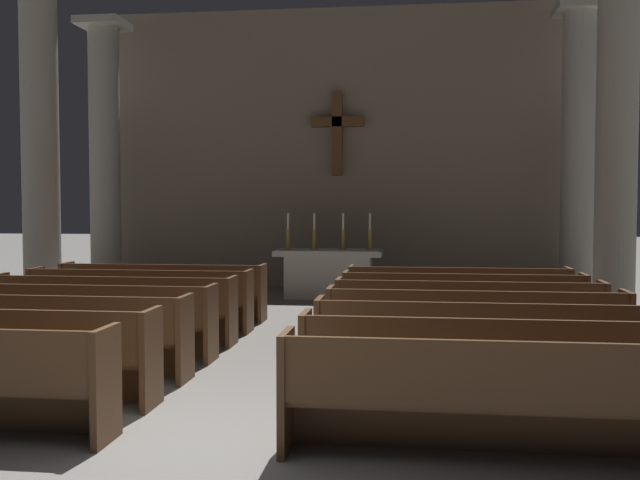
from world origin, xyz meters
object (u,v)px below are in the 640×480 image
Objects in this scene: column_left_fourth at (105,161)px; candlestick_inner_right at (343,238)px; pew_left_row_3 at (37,335)px; candlestick_outer_right at (370,238)px; pew_right_row_4 at (475,329)px; pew_right_row_1 at (510,399)px; pew_left_row_7 at (162,292)px; column_right_third at (617,146)px; column_right_fourth at (578,157)px; pew_right_row_6 at (463,305)px; pew_left_row_4 at (79,321)px; pew_left_row_5 at (112,309)px; pew_right_row_3 at (483,346)px; pew_right_row_7 at (458,296)px; candlestick_inner_left at (314,238)px; column_left_third at (40,151)px; pew_left_row_6 at (140,299)px; altar at (329,272)px; candlestick_outer_left at (288,237)px; pew_right_row_2 at (494,368)px.

column_left_fourth is 8.00× the size of candlestick_inner_right.
candlestick_outer_right reaches higher than pew_left_row_3.
candlestick_outer_right reaches higher than pew_right_row_4.
pew_left_row_7 is at bearing 128.46° from pew_right_row_1.
column_right_fourth is at bearing 90.00° from column_right_third.
candlestick_outer_right reaches higher than pew_right_row_1.
candlestick_inner_right reaches higher than pew_right_row_1.
candlestick_outer_right is (-1.59, 4.19, 0.78)m from pew_right_row_6.
pew_left_row_4 is 6.86m from candlestick_inner_right.
pew_left_row_5 is 6.78m from column_left_fourth.
pew_right_row_3 is at bearing -108.51° from column_right_fourth.
pew_right_row_4 is 10.41m from column_left_fourth.
pew_right_row_7 is at bearing -55.84° from candlestick_inner_right.
column_right_third reaches higher than candlestick_inner_left.
column_right_third is at bearing 0.00° from column_left_third.
pew_right_row_6 is (4.89, 0.00, 0.00)m from pew_left_row_6.
column_left_third reaches higher than candlestick_outer_right.
pew_right_row_1 is 9.63m from altar.
pew_left_row_7 and pew_right_row_7 have the same top height.
altar is at bearing 52.28° from pew_left_row_7.
pew_right_row_7 is 8.72m from column_left_fourth.
pew_left_row_3 is 1.00× the size of pew_left_row_4.
candlestick_outer_right reaches higher than pew_right_row_7.
altar is (5.06, 2.25, -2.38)m from column_left_third.
pew_left_row_5 is 4.64× the size of candlestick_outer_left.
column_left_fourth is at bearing 130.32° from pew_right_row_2.
candlestick_outer_left reaches higher than pew_left_row_6.
pew_right_row_6 is at bearing -51.80° from candlestick_outer_left.
candlestick_outer_right reaches higher than pew_right_row_6.
pew_right_row_2 is 11.85m from column_left_fourth.
pew_right_row_4 is at bearing -90.00° from pew_right_row_7.
pew_right_row_7 is at bearing 32.19° from pew_left_row_4.
column_left_fourth reaches higher than altar.
candlestick_outer_left is at bearing 114.39° from pew_right_row_3.
column_left_third reaches higher than pew_left_row_5.
column_left_fourth is (-7.51, 8.85, 2.43)m from pew_right_row_2.
altar is (-2.44, 6.24, 0.06)m from pew_right_row_4.
candlestick_inner_left is 0.60m from candlestick_inner_right.
candlestick_outer_left is 1.00× the size of candlestick_outer_right.
pew_right_row_2 is (4.89, -5.13, 0.00)m from pew_left_row_7.
column_right_third is (2.62, 7.06, 2.43)m from pew_right_row_1.
pew_right_row_7 is (0.00, 5.13, 0.00)m from pew_right_row_2.
candlestick_outer_right is at bearing 104.34° from pew_right_row_4.
pew_right_row_4 is at bearing 11.85° from pew_left_row_3.
column_left_fourth is 8.00× the size of candlestick_inner_left.
pew_right_row_1 is (4.89, -2.05, 0.00)m from pew_left_row_3.
candlestick_outer_left is at bearing 159.13° from column_right_third.
column_left_third is 5.52m from candlestick_inner_left.
pew_left_row_3 is 0.58× the size of column_left_fourth.
candlestick_inner_left is 1.00× the size of candlestick_inner_right.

